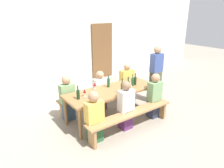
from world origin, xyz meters
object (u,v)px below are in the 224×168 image
at_px(tasting_table, 112,93).
at_px(wine_bottle_1, 128,86).
at_px(wine_bottle_0, 108,83).
at_px(wine_bottle_5, 135,81).
at_px(seated_guest_near_2, 154,96).
at_px(seated_guest_far_1, 100,91).
at_px(seated_guest_near_0, 94,118).
at_px(seated_guest_far_2, 127,84).
at_px(bench_far, 97,95).
at_px(standing_host, 156,76).
at_px(wine_glass_0, 95,84).
at_px(seated_guest_near_1, 126,106).
at_px(seated_guest_far_0, 68,99).
at_px(wine_bottle_3, 133,82).
at_px(wine_glass_1, 84,91).
at_px(bench_near, 131,116).
at_px(wine_bottle_2, 122,88).
at_px(wine_bottle_4, 78,94).
at_px(wine_glass_3, 93,94).
at_px(wine_glass_2, 131,85).
at_px(wooden_door, 102,51).

distance_m(tasting_table, wine_bottle_1, 0.43).
relative_size(wine_bottle_0, wine_bottle_5, 1.00).
relative_size(seated_guest_near_2, seated_guest_far_1, 1.05).
height_order(seated_guest_near_0, seated_guest_far_2, seated_guest_far_2).
distance_m(bench_far, standing_host, 1.77).
distance_m(bench_far, wine_glass_0, 0.71).
relative_size(wine_bottle_5, seated_guest_near_2, 0.27).
relative_size(wine_glass_0, seated_guest_near_2, 0.14).
relative_size(wine_bottle_0, seated_guest_near_1, 0.27).
xyz_separation_m(bench_far, seated_guest_far_0, (-0.91, -0.15, 0.19)).
height_order(wine_bottle_3, wine_glass_0, wine_bottle_3).
xyz_separation_m(wine_bottle_3, wine_glass_1, (-1.31, 0.12, 0.01)).
xyz_separation_m(bench_near, seated_guest_near_0, (-0.85, 0.15, 0.17)).
height_order(bench_far, seated_guest_far_0, seated_guest_far_0).
distance_m(wine_bottle_2, wine_bottle_4, 1.01).
distance_m(bench_near, seated_guest_near_1, 0.24).
bearing_deg(bench_far, wine_glass_3, -125.21).
bearing_deg(wine_glass_2, tasting_table, 145.06).
distance_m(wine_glass_0, wine_glass_1, 0.51).
distance_m(seated_guest_near_1, seated_guest_far_2, 1.50).
height_order(wine_bottle_0, wine_bottle_2, wine_bottle_2).
relative_size(seated_guest_near_1, seated_guest_far_2, 0.99).
distance_m(wine_bottle_1, seated_guest_far_0, 1.49).
bearing_deg(wooden_door, bench_far, -127.00).
distance_m(wine_bottle_4, wine_glass_1, 0.18).
relative_size(bench_near, wine_glass_1, 12.62).
height_order(bench_far, seated_guest_near_1, seated_guest_near_1).
bearing_deg(wooden_door, wine_bottle_3, -109.57).
bearing_deg(wine_bottle_0, seated_guest_near_1, -95.63).
xyz_separation_m(wooden_door, bench_near, (-1.65, -3.62, -0.69)).
height_order(seated_guest_near_1, seated_guest_far_2, seated_guest_far_2).
distance_m(wine_glass_1, seated_guest_near_2, 1.74).
distance_m(tasting_table, standing_host, 1.58).
bearing_deg(wine_bottle_5, wine_glass_1, 176.25).
xyz_separation_m(wine_bottle_5, seated_guest_far_2, (0.25, 0.62, -0.32)).
bearing_deg(seated_guest_far_0, wine_glass_1, 19.24).
relative_size(wooden_door, tasting_table, 0.91).
bearing_deg(wine_bottle_2, seated_guest_far_1, 91.93).
relative_size(wine_bottle_1, wine_bottle_3, 1.13).
relative_size(wine_bottle_2, standing_host, 0.22).
relative_size(wine_bottle_5, wine_glass_1, 1.76).
bearing_deg(bench_near, seated_guest_far_2, 53.83).
relative_size(wine_bottle_3, seated_guest_far_0, 0.27).
relative_size(wine_glass_1, wine_glass_2, 0.96).
relative_size(tasting_table, wine_bottle_2, 6.51).
bearing_deg(wine_glass_2, wine_bottle_5, 31.81).
relative_size(wine_bottle_1, wine_glass_1, 1.99).
distance_m(seated_guest_near_1, seated_guest_far_0, 1.44).
bearing_deg(seated_guest_near_1, standing_host, -69.15).
distance_m(seated_guest_near_2, standing_host, 0.96).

